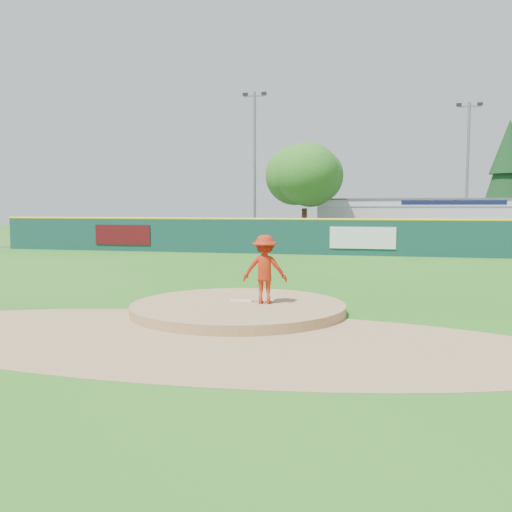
% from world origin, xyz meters
% --- Properties ---
extents(ground, '(120.00, 120.00, 0.00)m').
position_xyz_m(ground, '(0.00, 0.00, 0.00)').
color(ground, '#286B19').
rests_on(ground, ground).
extents(pitchers_mound, '(5.50, 5.50, 0.50)m').
position_xyz_m(pitchers_mound, '(0.00, 0.00, 0.00)').
color(pitchers_mound, '#9E774C').
rests_on(pitchers_mound, ground).
extents(pitching_rubber, '(0.60, 0.15, 0.04)m').
position_xyz_m(pitching_rubber, '(0.00, 0.30, 0.27)').
color(pitching_rubber, white).
rests_on(pitching_rubber, pitchers_mound).
extents(infield_dirt_arc, '(15.40, 15.40, 0.01)m').
position_xyz_m(infield_dirt_arc, '(0.00, -3.00, 0.01)').
color(infield_dirt_arc, '#9E774C').
rests_on(infield_dirt_arc, ground).
extents(parking_lot, '(44.00, 16.00, 0.02)m').
position_xyz_m(parking_lot, '(0.00, 27.00, 0.01)').
color(parking_lot, '#38383A').
rests_on(parking_lot, ground).
extents(pitcher, '(1.20, 0.77, 1.76)m').
position_xyz_m(pitcher, '(0.67, 0.17, 1.13)').
color(pitcher, '#AD260E').
rests_on(pitcher, pitchers_mound).
extents(van, '(4.79, 2.41, 1.30)m').
position_xyz_m(van, '(-2.38, 22.41, 0.67)').
color(van, silver).
rests_on(van, parking_lot).
extents(pool_building_grp, '(15.20, 8.20, 3.31)m').
position_xyz_m(pool_building_grp, '(6.00, 31.99, 1.66)').
color(pool_building_grp, silver).
rests_on(pool_building_grp, ground).
extents(fence_banners, '(18.01, 0.04, 1.20)m').
position_xyz_m(fence_banners, '(-4.91, 17.92, 1.00)').
color(fence_banners, '#510B10').
rests_on(fence_banners, ground).
extents(playground_slide, '(1.10, 3.11, 1.72)m').
position_xyz_m(playground_slide, '(-13.58, 21.60, 0.87)').
color(playground_slide, blue).
rests_on(playground_slide, ground).
extents(outfield_fence, '(40.00, 0.14, 2.07)m').
position_xyz_m(outfield_fence, '(0.00, 18.00, 1.09)').
color(outfield_fence, '#123B36').
rests_on(outfield_fence, ground).
extents(deciduous_tree, '(5.60, 5.60, 7.36)m').
position_xyz_m(deciduous_tree, '(-2.00, 25.00, 4.55)').
color(deciduous_tree, '#382314').
rests_on(deciduous_tree, ground).
extents(conifer_tree, '(4.40, 4.40, 9.50)m').
position_xyz_m(conifer_tree, '(13.00, 36.00, 5.54)').
color(conifer_tree, '#382314').
rests_on(conifer_tree, ground).
extents(light_pole_left, '(1.75, 0.25, 11.00)m').
position_xyz_m(light_pole_left, '(-6.00, 27.00, 6.05)').
color(light_pole_left, gray).
rests_on(light_pole_left, ground).
extents(light_pole_right, '(1.75, 0.25, 10.00)m').
position_xyz_m(light_pole_right, '(9.00, 29.00, 5.54)').
color(light_pole_right, gray).
rests_on(light_pole_right, ground).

